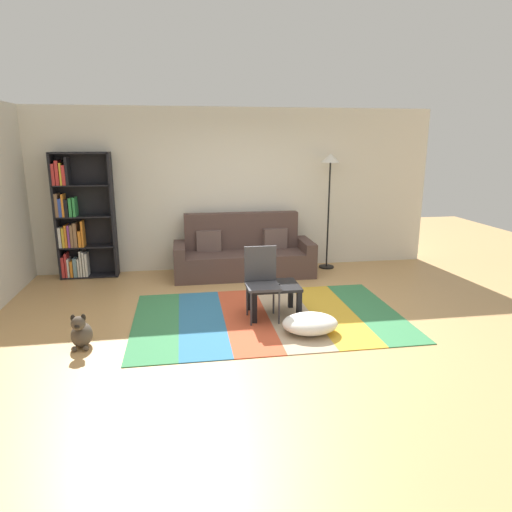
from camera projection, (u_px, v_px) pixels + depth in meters
name	position (u px, v px, depth m)	size (l,w,h in m)	color
ground_plane	(263.00, 320.00, 5.65)	(14.00, 14.00, 0.00)	tan
back_wall	(237.00, 190.00, 7.76)	(6.80, 0.10, 2.70)	silver
rug	(268.00, 317.00, 5.74)	(3.34, 2.16, 0.01)	#387F4C
couch	(243.00, 255.00, 7.51)	(2.26, 0.80, 1.00)	#4C3833
bookshelf	(78.00, 221.00, 7.23)	(0.90, 0.28, 1.99)	black
coffee_table	(273.00, 290.00, 5.72)	(0.64, 0.53, 0.40)	black
pouf	(310.00, 323.00, 5.23)	(0.64, 0.51, 0.22)	white
dog	(81.00, 333.00, 4.88)	(0.22, 0.35, 0.40)	#473D33
standing_lamp	(330.00, 173.00, 7.60)	(0.32, 0.32, 1.95)	black
tv_remote	(276.00, 283.00, 5.73)	(0.04, 0.15, 0.02)	black
folding_chair	(262.00, 277.00, 5.60)	(0.40, 0.40, 0.90)	#38383D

